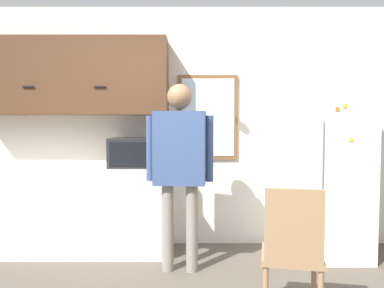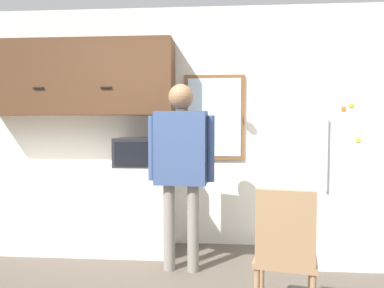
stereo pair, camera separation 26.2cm
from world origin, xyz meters
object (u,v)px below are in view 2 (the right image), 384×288
at_px(microwave, 142,152).
at_px(chair, 285,251).
at_px(person, 181,157).
at_px(refrigerator, 336,167).

height_order(microwave, chair, microwave).
relative_size(person, chair, 1.82).
bearing_deg(microwave, person, -46.69).
relative_size(microwave, person, 0.31).
distance_m(microwave, chair, 2.00).
bearing_deg(person, refrigerator, 20.33).
relative_size(microwave, refrigerator, 0.29).
height_order(microwave, person, person).
distance_m(person, refrigerator, 1.61).
bearing_deg(chair, microwave, -36.34).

